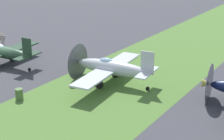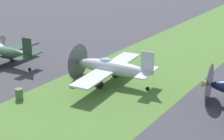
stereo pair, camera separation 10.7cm
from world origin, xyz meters
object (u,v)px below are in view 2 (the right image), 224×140
object	(u,v)px
airplane_wingman	(111,67)
ground_crew_chief	(3,40)
airplane_lead	(3,52)
fuel_drum	(19,94)

from	to	relation	value
airplane_wingman	ground_crew_chief	world-z (taller)	airplane_wingman
ground_crew_chief	airplane_lead	bearing A→B (deg)	104.29
ground_crew_chief	airplane_wingman	bearing A→B (deg)	136.43
ground_crew_chief	fuel_drum	distance (m)	15.22
airplane_lead	fuel_drum	xyz separation A→B (m)	(-4.80, -7.37, -0.95)
fuel_drum	airplane_wingman	bearing A→B (deg)	-30.94
airplane_lead	airplane_wingman	xyz separation A→B (m)	(1.94, -11.41, 0.06)
airplane_lead	airplane_wingman	bearing A→B (deg)	-84.88
ground_crew_chief	fuel_drum	bearing A→B (deg)	108.12
ground_crew_chief	fuel_drum	world-z (taller)	ground_crew_chief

